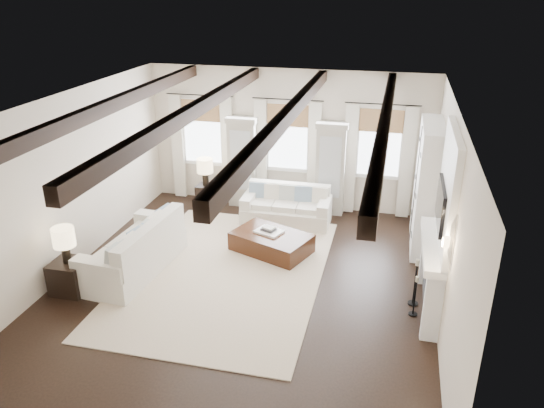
% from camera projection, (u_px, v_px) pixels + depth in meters
% --- Properties ---
extents(ground, '(7.50, 7.50, 0.00)m').
position_uv_depth(ground, '(244.00, 285.00, 9.36)').
color(ground, black).
rests_on(ground, ground).
extents(room_shell, '(6.54, 7.54, 3.22)m').
position_uv_depth(room_shell, '(297.00, 171.00, 9.26)').
color(room_shell, beige).
rests_on(room_shell, ground).
extents(area_rug, '(3.46, 5.04, 0.02)m').
position_uv_depth(area_rug, '(226.00, 273.00, 9.72)').
color(area_rug, beige).
rests_on(area_rug, ground).
extents(sofa_back, '(1.92, 0.89, 0.82)m').
position_uv_depth(sofa_back, '(287.00, 208.00, 11.68)').
color(sofa_back, silver).
rests_on(sofa_back, ground).
extents(sofa_left, '(1.21, 2.34, 0.97)m').
position_uv_depth(sofa_left, '(137.00, 251.00, 9.66)').
color(sofa_left, silver).
rests_on(sofa_left, ground).
extents(ottoman, '(1.71, 1.40, 0.39)m').
position_uv_depth(ottoman, '(271.00, 243.00, 10.43)').
color(ottoman, black).
rests_on(ottoman, ground).
extents(tray, '(0.60, 0.54, 0.04)m').
position_uv_depth(tray, '(269.00, 231.00, 10.41)').
color(tray, white).
rests_on(tray, ottoman).
extents(book_lower, '(0.32, 0.28, 0.04)m').
position_uv_depth(book_lower, '(269.00, 229.00, 10.41)').
color(book_lower, '#262628').
rests_on(book_lower, tray).
extents(book_upper, '(0.27, 0.24, 0.03)m').
position_uv_depth(book_upper, '(269.00, 228.00, 10.40)').
color(book_upper, beige).
rests_on(book_upper, book_lower).
extents(side_table_front, '(0.57, 0.57, 0.57)m').
position_uv_depth(side_table_front, '(70.00, 276.00, 9.07)').
color(side_table_front, black).
rests_on(side_table_front, ground).
extents(lamp_front, '(0.37, 0.37, 0.64)m').
position_uv_depth(lamp_front, '(64.00, 239.00, 8.79)').
color(lamp_front, black).
rests_on(lamp_front, side_table_front).
extents(side_table_back, '(0.41, 0.41, 0.61)m').
position_uv_depth(side_table_back, '(207.00, 197.00, 12.31)').
color(side_table_back, black).
rests_on(side_table_back, ground).
extents(lamp_back, '(0.37, 0.37, 0.63)m').
position_uv_depth(lamp_back, '(205.00, 167.00, 12.02)').
color(lamp_back, black).
rests_on(lamp_back, side_table_back).
extents(candlestick_near, '(0.14, 0.14, 0.70)m').
position_uv_depth(candlestick_near, '(415.00, 299.00, 8.42)').
color(candlestick_near, black).
rests_on(candlestick_near, ground).
extents(candlestick_far, '(0.17, 0.17, 0.84)m').
position_uv_depth(candlestick_far, '(415.00, 286.00, 8.68)').
color(candlestick_far, black).
rests_on(candlestick_far, ground).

